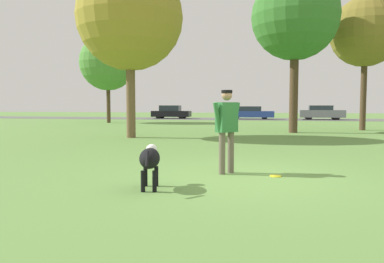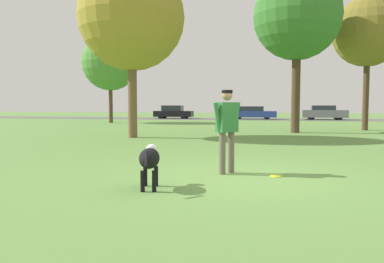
% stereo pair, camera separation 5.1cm
% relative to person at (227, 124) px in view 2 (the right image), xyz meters
% --- Properties ---
extents(ground_plane, '(120.00, 120.00, 0.00)m').
position_rel_person_xyz_m(ground_plane, '(0.32, -0.26, -1.00)').
color(ground_plane, '#608C42').
extents(far_road_strip, '(120.00, 6.00, 0.01)m').
position_rel_person_xyz_m(far_road_strip, '(0.32, 29.55, -0.99)').
color(far_road_strip, '#5B5B59').
rests_on(far_road_strip, ground_plane).
extents(person, '(0.53, 0.57, 1.68)m').
position_rel_person_xyz_m(person, '(0.00, 0.00, 0.00)').
color(person, '#665B4C').
rests_on(person, ground_plane).
extents(dog, '(0.49, 1.10, 0.70)m').
position_rel_person_xyz_m(dog, '(-1.09, -1.60, -0.51)').
color(dog, black).
rests_on(dog, ground_plane).
extents(frisbee, '(0.23, 0.23, 0.02)m').
position_rel_person_xyz_m(frisbee, '(0.97, -0.13, -0.99)').
color(frisbee, yellow).
rests_on(frisbee, ground_plane).
extents(tree_mid_center, '(4.28, 4.28, 7.87)m').
position_rel_person_xyz_m(tree_mid_center, '(2.04, 11.86, 4.70)').
color(tree_mid_center, '#4C3826').
rests_on(tree_mid_center, ground_plane).
extents(tree_far_left, '(4.32, 4.32, 6.83)m').
position_rel_person_xyz_m(tree_far_left, '(-11.41, 19.83, 3.66)').
color(tree_far_left, '#4C3826').
rests_on(tree_far_left, ground_plane).
extents(tree_far_right, '(3.74, 3.74, 7.20)m').
position_rel_person_xyz_m(tree_far_right, '(5.90, 14.53, 4.30)').
color(tree_far_right, '#4C3826').
rests_on(tree_far_right, ground_plane).
extents(tree_near_left, '(4.43, 4.43, 7.25)m').
position_rel_person_xyz_m(tree_near_left, '(-4.89, 7.55, 4.02)').
color(tree_near_left, brown).
rests_on(tree_near_left, ground_plane).
extents(parked_car_black, '(3.92, 1.81, 1.34)m').
position_rel_person_xyz_m(parked_car_black, '(-8.90, 29.44, -0.35)').
color(parked_car_black, black).
rests_on(parked_car_black, ground_plane).
extents(parked_car_blue, '(4.56, 1.85, 1.25)m').
position_rel_person_xyz_m(parked_car_blue, '(-0.94, 29.44, -0.38)').
color(parked_car_blue, '#284293').
rests_on(parked_car_blue, ground_plane).
extents(parked_car_grey, '(4.07, 1.94, 1.34)m').
position_rel_person_xyz_m(parked_car_grey, '(5.70, 29.32, -0.32)').
color(parked_car_grey, slate).
rests_on(parked_car_grey, ground_plane).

